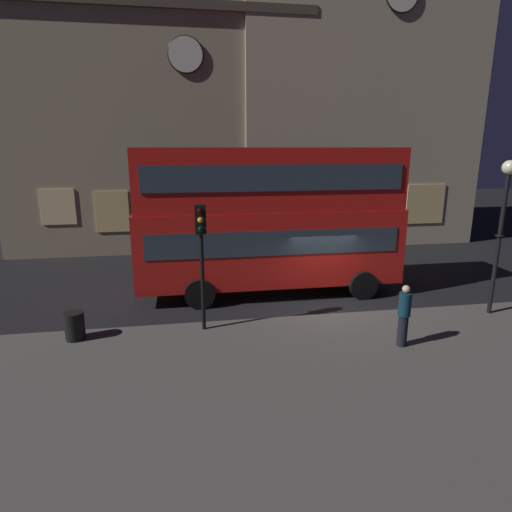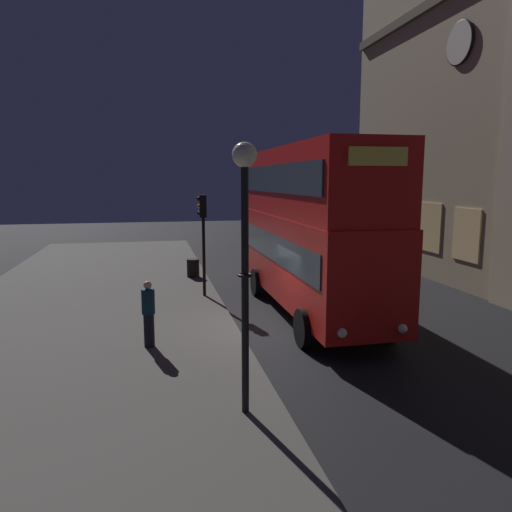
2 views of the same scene
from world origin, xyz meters
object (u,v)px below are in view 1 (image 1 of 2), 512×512
(double_decker_bus, at_px, (269,215))
(pedestrian, at_px, (404,315))
(litter_bin, at_px, (75,326))
(street_lamp, at_px, (504,208))
(traffic_light_near_kerb, at_px, (201,242))

(double_decker_bus, xyz_separation_m, pedestrian, (2.80, -5.41, -2.08))
(litter_bin, bearing_deg, double_decker_bus, 27.90)
(double_decker_bus, relative_size, litter_bin, 12.21)
(double_decker_bus, distance_m, pedestrian, 6.44)
(street_lamp, height_order, pedestrian, street_lamp)
(pedestrian, height_order, litter_bin, pedestrian)
(traffic_light_near_kerb, xyz_separation_m, street_lamp, (9.70, -0.24, 0.82))
(double_decker_bus, relative_size, traffic_light_near_kerb, 2.62)
(pedestrian, bearing_deg, street_lamp, 11.29)
(street_lamp, height_order, litter_bin, street_lamp)
(street_lamp, relative_size, litter_bin, 6.14)
(double_decker_bus, distance_m, litter_bin, 7.80)
(pedestrian, relative_size, litter_bin, 2.17)
(pedestrian, bearing_deg, litter_bin, 155.78)
(pedestrian, distance_m, litter_bin, 9.52)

